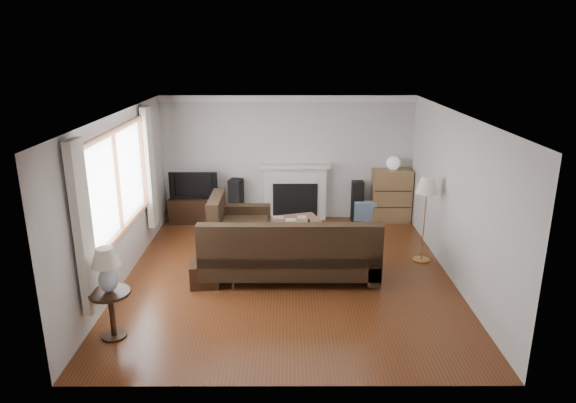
{
  "coord_description": "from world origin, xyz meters",
  "views": [
    {
      "loc": [
        -0.02,
        -7.34,
        3.47
      ],
      "look_at": [
        0.0,
        0.3,
        1.1
      ],
      "focal_mm": 32.0,
      "sensor_mm": 36.0,
      "label": 1
    }
  ],
  "objects_px": {
    "bookshelf": "(391,196)",
    "coffee_table": "(291,229)",
    "tv_stand": "(196,209)",
    "side_table": "(112,314)",
    "floor_lamp": "(424,220)",
    "sectional_sofa": "(289,249)"
  },
  "relations": [
    {
      "from": "floor_lamp",
      "to": "side_table",
      "type": "height_order",
      "value": "floor_lamp"
    },
    {
      "from": "bookshelf",
      "to": "floor_lamp",
      "type": "bearing_deg",
      "value": -86.11
    },
    {
      "from": "coffee_table",
      "to": "side_table",
      "type": "bearing_deg",
      "value": -140.89
    },
    {
      "from": "tv_stand",
      "to": "sectional_sofa",
      "type": "bearing_deg",
      "value": -53.93
    },
    {
      "from": "tv_stand",
      "to": "sectional_sofa",
      "type": "height_order",
      "value": "sectional_sofa"
    },
    {
      "from": "tv_stand",
      "to": "side_table",
      "type": "distance_m",
      "value": 4.29
    },
    {
      "from": "bookshelf",
      "to": "sectional_sofa",
      "type": "xyz_separation_m",
      "value": [
        -2.06,
        -2.62,
        -0.06
      ]
    },
    {
      "from": "sectional_sofa",
      "to": "coffee_table",
      "type": "distance_m",
      "value": 1.61
    },
    {
      "from": "tv_stand",
      "to": "coffee_table",
      "type": "height_order",
      "value": "tv_stand"
    },
    {
      "from": "bookshelf",
      "to": "sectional_sofa",
      "type": "distance_m",
      "value": 3.33
    },
    {
      "from": "bookshelf",
      "to": "sectional_sofa",
      "type": "height_order",
      "value": "bookshelf"
    },
    {
      "from": "tv_stand",
      "to": "side_table",
      "type": "relative_size",
      "value": 1.66
    },
    {
      "from": "tv_stand",
      "to": "floor_lamp",
      "type": "height_order",
      "value": "floor_lamp"
    },
    {
      "from": "tv_stand",
      "to": "floor_lamp",
      "type": "distance_m",
      "value": 4.55
    },
    {
      "from": "bookshelf",
      "to": "coffee_table",
      "type": "height_order",
      "value": "bookshelf"
    },
    {
      "from": "floor_lamp",
      "to": "side_table",
      "type": "xyz_separation_m",
      "value": [
        -4.37,
        -2.31,
        -0.41
      ]
    },
    {
      "from": "sectional_sofa",
      "to": "coffee_table",
      "type": "height_order",
      "value": "sectional_sofa"
    },
    {
      "from": "sectional_sofa",
      "to": "coffee_table",
      "type": "xyz_separation_m",
      "value": [
        0.03,
        1.59,
        -0.27
      ]
    },
    {
      "from": "floor_lamp",
      "to": "bookshelf",
      "type": "bearing_deg",
      "value": 93.89
    },
    {
      "from": "coffee_table",
      "to": "sectional_sofa",
      "type": "bearing_deg",
      "value": -108.16
    },
    {
      "from": "bookshelf",
      "to": "coffee_table",
      "type": "bearing_deg",
      "value": -153.09
    },
    {
      "from": "coffee_table",
      "to": "floor_lamp",
      "type": "distance_m",
      "value": 2.43
    }
  ]
}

